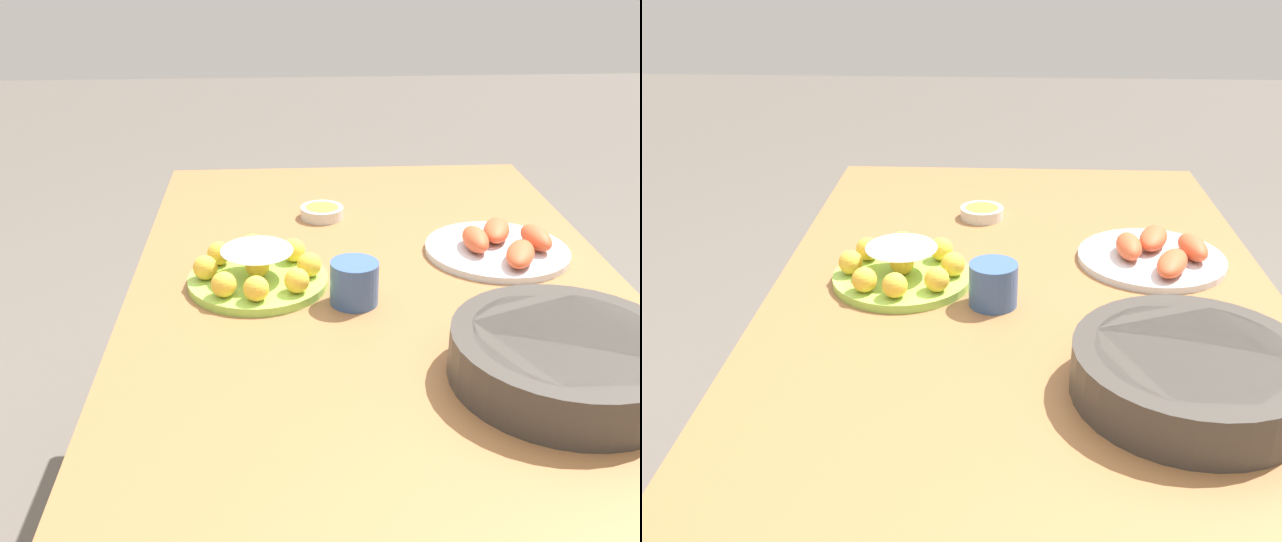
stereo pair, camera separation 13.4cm
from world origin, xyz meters
TOP-DOWN VIEW (x-y plane):
  - dining_table at (0.00, 0.00)m, footprint 1.56×0.93m
  - cake_plate at (-0.07, -0.23)m, footprint 0.26×0.26m
  - serving_bowl at (0.28, 0.22)m, footprint 0.34×0.34m
  - sauce_bowl at (-0.40, -0.09)m, footprint 0.10×0.10m
  - seafood_platter at (-0.17, 0.26)m, footprint 0.29×0.29m
  - cup_near at (0.02, -0.06)m, footprint 0.09×0.09m

SIDE VIEW (x-z plane):
  - dining_table at x=0.00m, z-range 0.28..1.02m
  - sauce_bowl at x=-0.40m, z-range 0.74..0.77m
  - seafood_platter at x=-0.17m, z-range 0.73..0.79m
  - cake_plate at x=-0.07m, z-range 0.73..0.80m
  - cup_near at x=0.02m, z-range 0.74..0.82m
  - serving_bowl at x=0.28m, z-range 0.74..0.82m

